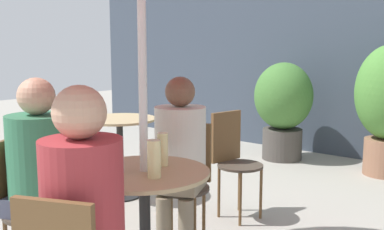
% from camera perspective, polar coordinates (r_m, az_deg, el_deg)
% --- Properties ---
extents(cafe_table_near, '(0.69, 0.69, 0.74)m').
position_cam_1_polar(cafe_table_near, '(2.44, -6.03, -11.24)').
color(cafe_table_near, black).
rests_on(cafe_table_near, ground_plane).
extents(cafe_table_far, '(0.68, 0.68, 0.74)m').
position_cam_1_polar(cafe_table_far, '(4.21, -9.14, -2.97)').
color(cafe_table_far, black).
rests_on(cafe_table_far, ground_plane).
extents(bistro_chair_0, '(0.40, 0.41, 0.86)m').
position_cam_1_polar(bistro_chair_0, '(3.13, -0.79, -7.42)').
color(bistro_chair_0, '#42382D').
rests_on(bistro_chair_0, ground_plane).
extents(bistro_chair_1, '(0.41, 0.40, 0.86)m').
position_cam_1_polar(bistro_chair_1, '(2.81, -20.70, -9.85)').
color(bistro_chair_1, '#42382D').
rests_on(bistro_chair_1, ground_plane).
extents(bistro_chair_5, '(0.39, 0.37, 0.86)m').
position_cam_1_polar(bistro_chair_5, '(3.71, 5.21, -4.94)').
color(bistro_chair_5, '#42382D').
rests_on(bistro_chair_5, ground_plane).
extents(seated_person_0, '(0.39, 0.41, 1.20)m').
position_cam_1_polar(seated_person_0, '(2.96, -1.58, -4.59)').
color(seated_person_0, gray).
rests_on(seated_person_0, ground_plane).
extents(seated_person_1, '(0.43, 0.41, 1.22)m').
position_cam_1_polar(seated_person_1, '(2.68, -18.51, -6.21)').
color(seated_person_1, '#42475B').
rests_on(seated_person_1, ground_plane).
extents(seated_person_2, '(0.37, 0.39, 1.24)m').
position_cam_1_polar(seated_person_2, '(1.86, -13.46, -11.91)').
color(seated_person_2, '#42475B').
rests_on(seated_person_2, ground_plane).
extents(beer_glass_0, '(0.06, 0.06, 0.19)m').
position_cam_1_polar(beer_glass_0, '(2.34, -9.50, -5.07)').
color(beer_glass_0, silver).
rests_on(beer_glass_0, cafe_table_near).
extents(beer_glass_1, '(0.07, 0.07, 0.19)m').
position_cam_1_polar(beer_glass_1, '(2.24, -4.84, -5.59)').
color(beer_glass_1, beige).
rests_on(beer_glass_1, cafe_table_near).
extents(beer_glass_2, '(0.06, 0.06, 0.18)m').
position_cam_1_polar(beer_glass_2, '(2.46, -3.76, -4.39)').
color(beer_glass_2, beige).
rests_on(beer_glass_2, cafe_table_near).
extents(potted_plant_0, '(0.72, 0.72, 1.21)m').
position_cam_1_polar(potted_plant_0, '(5.67, 11.51, 1.32)').
color(potted_plant_0, '#47423D').
rests_on(potted_plant_0, ground_plane).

